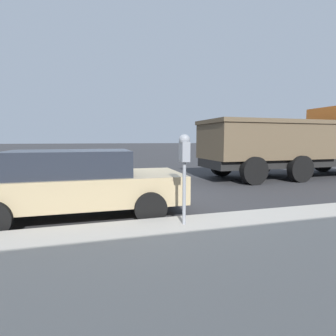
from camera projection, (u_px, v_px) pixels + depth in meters
ground_plane at (128, 202)px, 7.02m from camera, size 220.00×220.00×0.00m
sidewalk at (194, 308)px, 2.45m from camera, size 5.15×56.00×0.18m
parking_meter at (184, 156)px, 4.48m from camera, size 0.21×0.19×1.57m
car_tan at (77, 182)px, 5.59m from camera, size 2.09×4.42×1.43m
dump_truck at (300, 141)px, 11.54m from camera, size 2.85×8.52×3.14m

